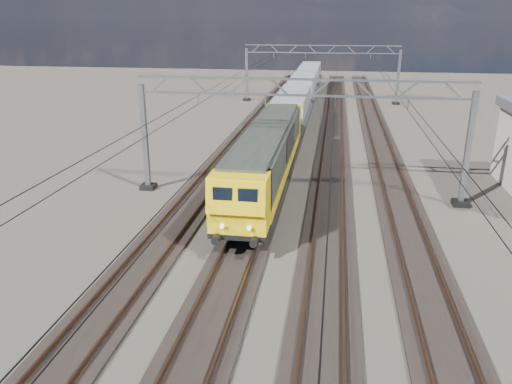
# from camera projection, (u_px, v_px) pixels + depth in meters

# --- Properties ---
(ground) EXTENTS (160.00, 160.00, 0.00)m
(ground) POSITION_uv_depth(u_px,v_px,m) (291.00, 222.00, 26.73)
(ground) COLOR #2B2620
(ground) RESTS_ON ground
(track_outer_west) EXTENTS (2.60, 140.00, 0.30)m
(track_outer_west) POSITION_uv_depth(u_px,v_px,m) (183.00, 214.00, 27.60)
(track_outer_west) COLOR black
(track_outer_west) RESTS_ON ground
(track_loco) EXTENTS (2.60, 140.00, 0.30)m
(track_loco) POSITION_uv_depth(u_px,v_px,m) (254.00, 218.00, 27.01)
(track_loco) COLOR black
(track_loco) RESTS_ON ground
(track_inner_east) EXTENTS (2.60, 140.00, 0.30)m
(track_inner_east) POSITION_uv_depth(u_px,v_px,m) (329.00, 223.00, 26.41)
(track_inner_east) COLOR black
(track_inner_east) RESTS_ON ground
(track_outer_east) EXTENTS (2.60, 140.00, 0.30)m
(track_outer_east) POSITION_uv_depth(u_px,v_px,m) (407.00, 228.00, 25.82)
(track_outer_east) COLOR black
(track_outer_east) RESTS_ON ground
(catenary_gantry_mid) EXTENTS (19.90, 0.90, 7.11)m
(catenary_gantry_mid) POSITION_uv_depth(u_px,v_px,m) (299.00, 134.00, 29.16)
(catenary_gantry_mid) COLOR gray
(catenary_gantry_mid) RESTS_ON ground
(catenary_gantry_far) EXTENTS (19.90, 0.90, 7.11)m
(catenary_gantry_far) POSITION_uv_depth(u_px,v_px,m) (321.00, 71.00, 62.70)
(catenary_gantry_far) COLOR gray
(catenary_gantry_far) RESTS_ON ground
(overhead_wires) EXTENTS (12.03, 140.00, 0.53)m
(overhead_wires) POSITION_uv_depth(u_px,v_px,m) (304.00, 93.00, 32.28)
(overhead_wires) COLOR black
(overhead_wires) RESTS_ON ground
(locomotive) EXTENTS (2.76, 21.10, 3.62)m
(locomotive) POSITION_uv_depth(u_px,v_px,m) (267.00, 154.00, 30.97)
(locomotive) COLOR black
(locomotive) RESTS_ON ground
(hopper_wagon_lead) EXTENTS (3.38, 13.00, 3.25)m
(hopper_wagon_lead) POSITION_uv_depth(u_px,v_px,m) (293.00, 107.00, 47.49)
(hopper_wagon_lead) COLOR black
(hopper_wagon_lead) RESTS_ON ground
(hopper_wagon_mid) EXTENTS (3.38, 13.00, 3.25)m
(hopper_wagon_mid) POSITION_uv_depth(u_px,v_px,m) (303.00, 88.00, 60.72)
(hopper_wagon_mid) COLOR black
(hopper_wagon_mid) RESTS_ON ground
(hopper_wagon_third) EXTENTS (3.38, 13.00, 3.25)m
(hopper_wagon_third) POSITION_uv_depth(u_px,v_px,m) (310.00, 75.00, 73.95)
(hopper_wagon_third) COLOR black
(hopper_wagon_third) RESTS_ON ground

